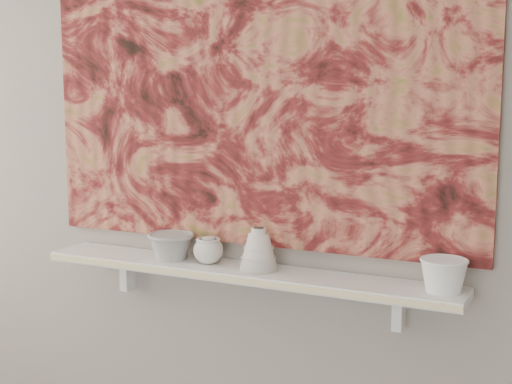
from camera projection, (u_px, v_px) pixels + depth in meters
The scene contains 11 objects.
wall_back at pixel (255, 134), 2.29m from camera, with size 3.60×3.60×0.00m, color gray.
shelf at pixel (243, 272), 2.27m from camera, with size 1.40×0.18×0.03m, color silver.
shelf_stripe at pixel (229, 279), 2.18m from camera, with size 1.40×0.01×0.02m, color beige.
bracket_left at pixel (128, 273), 2.54m from camera, with size 0.03×0.06×0.12m, color silver.
bracket_right at pixel (399, 310), 2.13m from camera, with size 0.03×0.06×0.12m, color silver.
painting at pixel (253, 74), 2.25m from camera, with size 1.50×0.03×1.10m, color maroon.
house_motif at pixel (390, 179), 2.09m from camera, with size 0.09×0.00×0.08m, color black.
bowl_grey at pixel (171, 246), 2.37m from camera, with size 0.16×0.16×0.09m, color gray, non-canonical shape.
cup_cream at pixel (208, 250), 2.31m from camera, with size 0.10×0.10×0.09m, color beige, non-canonical shape.
bell_vessel at pixel (259, 249), 2.23m from camera, with size 0.12×0.12×0.13m, color silver, non-canonical shape.
bowl_white at pixel (444, 275), 1.99m from camera, with size 0.13×0.13×0.10m, color white, non-canonical shape.
Camera 1 is at (0.98, -0.47, 1.50)m, focal length 50.00 mm.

